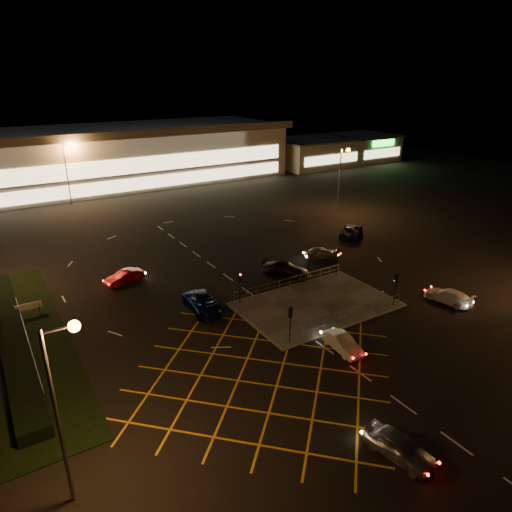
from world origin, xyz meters
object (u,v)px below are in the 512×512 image
signal_sw (290,317)px  car_circ_red (125,277)px  car_left_blue (203,304)px  car_right_silver (322,253)px  signal_nw (240,281)px  signal_se (396,283)px  signal_ne (338,256)px  car_near_silver (399,446)px  car_approach_white (448,296)px  car_east_grey (351,230)px  car_far_dkgrey (286,270)px  car_queue_white (343,343)px

signal_sw → car_circ_red: size_ratio=0.78×
car_left_blue → car_right_silver: (17.51, 4.24, -0.03)m
signal_sw → car_right_silver: size_ratio=0.76×
car_left_blue → signal_nw: bearing=-7.6°
signal_se → signal_sw: bearing=0.0°
signal_sw → signal_ne: bearing=-146.4°
car_near_silver → signal_nw: bearing=75.7°
signal_se → car_approach_white: bearing=156.5°
signal_nw → signal_se: bearing=-33.6°
signal_se → car_east_grey: size_ratio=0.56×
signal_sw → car_circ_red: signal_sw is taller
car_right_silver → car_east_grey: 9.54m
signal_se → signal_nw: (-12.00, 7.99, 0.00)m
signal_nw → car_far_dkgrey: bearing=22.0°
car_near_silver → car_right_silver: car_near_silver is taller
signal_sw → car_east_grey: size_ratio=0.56×
car_far_dkgrey → car_approach_white: bearing=-92.7°
car_left_blue → car_circ_red: (-4.29, 9.90, -0.07)m
car_left_blue → car_far_dkgrey: car_far_dkgrey is taller
signal_nw → car_right_silver: 14.93m
car_queue_white → car_far_dkgrey: size_ratio=0.75×
car_queue_white → car_left_blue: size_ratio=0.73×
signal_se → car_queue_white: signal_se is taller
car_far_dkgrey → car_circ_red: bearing=114.9°
car_far_dkgrey → car_left_blue: bearing=153.4°
signal_se → car_circ_red: (-19.79, 18.53, -1.70)m
car_right_silver → car_circ_red: size_ratio=1.02×
signal_se → signal_nw: 14.41m
signal_se → car_approach_white: size_ratio=0.69×
signal_sw → car_right_silver: signal_sw is taller
car_right_silver → car_east_grey: car_east_grey is taller
car_east_grey → car_approach_white: (-5.55, -19.27, -0.12)m
signal_ne → car_far_dkgrey: (-4.58, 3.01, -1.62)m
car_left_blue → car_right_silver: bearing=16.4°
signal_nw → car_right_silver: signal_nw is taller
car_right_silver → car_approach_white: bearing=-147.9°
signal_ne → signal_nw: bearing=180.0°
car_left_blue → car_near_silver: bearing=-82.4°
signal_se → car_approach_white: signal_se is taller
car_queue_white → car_far_dkgrey: car_far_dkgrey is taller
signal_ne → car_near_silver: 24.97m
signal_se → car_near_silver: size_ratio=0.74×
car_right_silver → car_far_dkgrey: bearing=126.6°
car_near_silver → signal_sw: bearing=72.8°
signal_nw → car_east_grey: 24.39m
car_approach_white → car_far_dkgrey: bearing=-62.8°
car_right_silver → car_circ_red: (-21.80, 5.66, -0.04)m
car_circ_red → signal_sw: bearing=10.0°
signal_nw → car_approach_white: size_ratio=0.69×
signal_ne → car_east_grey: (10.58, 9.09, -1.59)m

